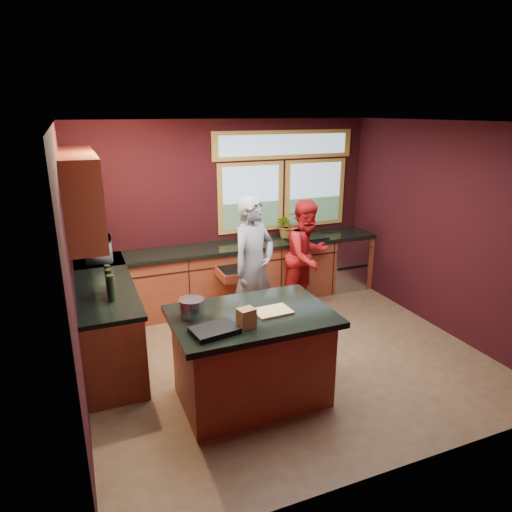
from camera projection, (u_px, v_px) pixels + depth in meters
floor at (285, 355)px, 5.50m from camera, size 4.50×4.50×0.00m
room_shell at (226, 207)px, 5.02m from camera, size 4.52×4.02×2.71m
back_counter at (249, 272)px, 6.93m from camera, size 4.50×0.64×0.93m
left_counter at (106, 318)px, 5.41m from camera, size 0.64×2.30×0.93m
island at (252, 356)px, 4.54m from camera, size 1.55×1.05×0.95m
person_grey at (253, 268)px, 5.74m from camera, size 0.79×0.67×1.84m
person_red at (307, 256)px, 6.53m from camera, size 0.95×0.84×1.64m
microwave at (98, 250)px, 5.98m from camera, size 0.36×0.52×0.28m
potted_plant at (287, 225)px, 7.00m from camera, size 0.37×0.32×0.41m
paper_towel at (244, 234)px, 6.72m from camera, size 0.12×0.12×0.28m
cutting_board at (273, 311)px, 4.42m from camera, size 0.36×0.27×0.02m
stock_pot at (192, 308)px, 4.31m from camera, size 0.24×0.24×0.18m
paper_bag at (246, 318)px, 4.10m from camera, size 0.17×0.15×0.18m
black_tray at (215, 330)px, 4.01m from camera, size 0.44×0.34×0.05m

